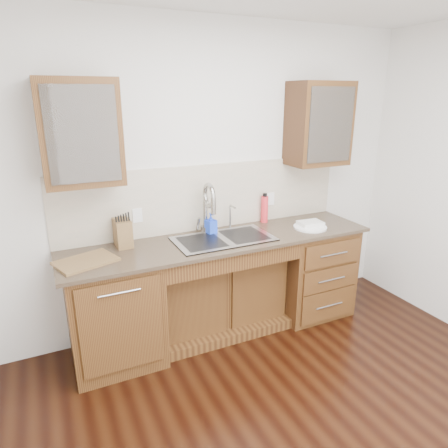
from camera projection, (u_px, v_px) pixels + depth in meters
name	position (u px, v px, depth m)	size (l,w,h in m)	color
wall_back	(205.00, 180.00, 3.60)	(4.00, 0.10, 2.70)	white
base_cabinet_left	(114.00, 311.00, 3.19)	(0.70, 0.62, 0.88)	#593014
base_cabinet_center	(218.00, 292.00, 3.68)	(1.20, 0.44, 0.70)	#593014
base_cabinet_right	(309.00, 269.00, 3.95)	(0.70, 0.62, 0.88)	#593014
countertop	(223.00, 240.00, 3.42)	(2.70, 0.65, 0.03)	#84705B
backsplash	(208.00, 197.00, 3.59)	(2.70, 0.02, 0.59)	beige
sink	(224.00, 249.00, 3.42)	(0.84, 0.46, 0.19)	#9E9EA5
faucet	(205.00, 211.00, 3.51)	(0.04, 0.04, 0.40)	#999993
filter_tap	(230.00, 216.00, 3.64)	(0.02, 0.02, 0.24)	#999993
upper_cabinet_left	(80.00, 133.00, 2.84)	(0.55, 0.34, 0.75)	#593014
upper_cabinet_right	(318.00, 124.00, 3.68)	(0.55, 0.34, 0.75)	#593014
outlet_left	(137.00, 215.00, 3.34)	(0.08, 0.01, 0.12)	white
outlet_right	(270.00, 199.00, 3.87)	(0.08, 0.01, 0.12)	white
soap_bottle	(211.00, 224.00, 3.51)	(0.08, 0.09, 0.19)	blue
water_bottle	(264.00, 209.00, 3.82)	(0.07, 0.07, 0.25)	#ED2E37
plate	(310.00, 227.00, 3.68)	(0.31, 0.31, 0.02)	white
dish_towel	(310.00, 223.00, 3.71)	(0.22, 0.16, 0.03)	white
knife_block	(123.00, 233.00, 3.22)	(0.12, 0.20, 0.22)	olive
cutting_board	(86.00, 261.00, 2.93)	(0.42, 0.29, 0.02)	#8D5D44
cup_left_a	(74.00, 140.00, 2.83)	(0.13, 0.13, 0.10)	silver
cup_left_b	(94.00, 140.00, 2.89)	(0.10, 0.10, 0.09)	white
cup_right_a	(313.00, 130.00, 3.68)	(0.12, 0.12, 0.09)	silver
cup_right_b	(325.00, 129.00, 3.73)	(0.11, 0.11, 0.10)	white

